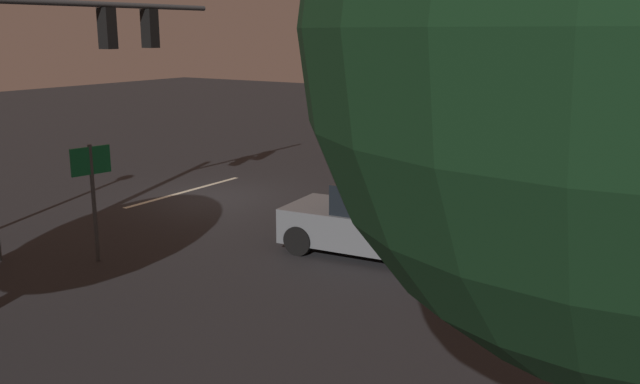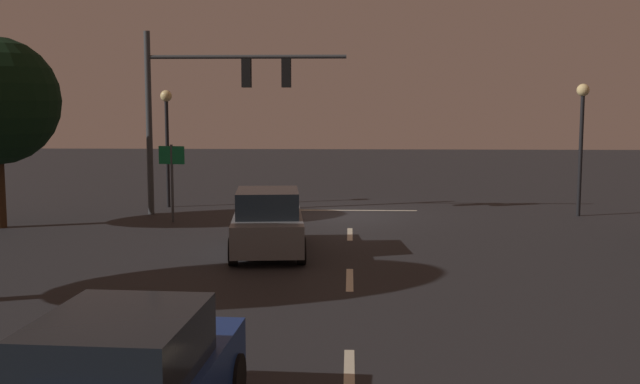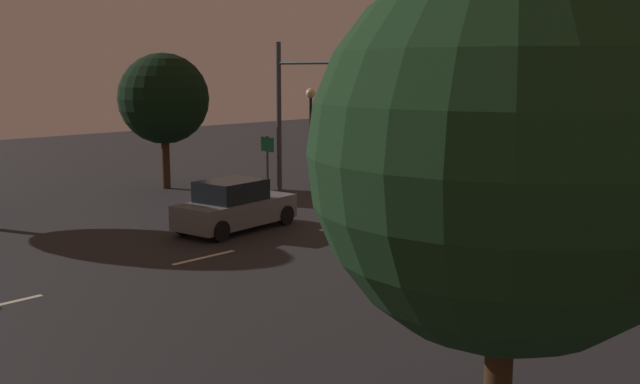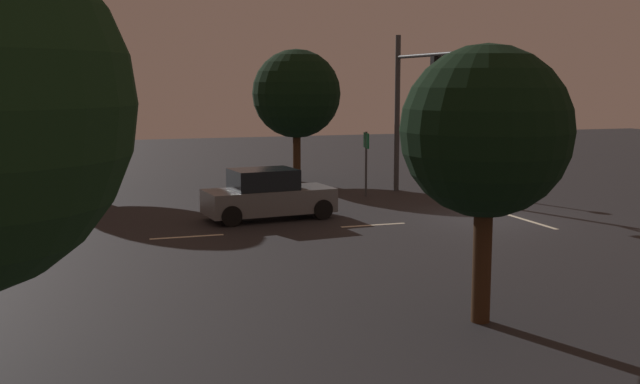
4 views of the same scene
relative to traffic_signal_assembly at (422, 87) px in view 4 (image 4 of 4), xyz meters
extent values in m
plane|color=#232326|center=(-4.92, 0.02, -4.37)|extent=(80.00, 80.00, 0.00)
cylinder|color=#383A3D|center=(2.27, 0.01, -1.12)|extent=(0.22, 0.22, 6.51)
cylinder|color=#383A3D|center=(-1.25, 0.01, 1.23)|extent=(7.04, 0.14, 0.14)
cube|color=black|center=(-1.25, 0.01, 0.66)|extent=(0.32, 0.36, 1.00)
sphere|color=red|center=(-1.25, -0.18, 0.98)|extent=(0.20, 0.20, 0.20)
sphere|color=black|center=(-1.25, -0.18, 0.66)|extent=(0.20, 0.20, 0.20)
sphere|color=black|center=(-1.25, -0.18, 0.34)|extent=(0.20, 0.20, 0.20)
cube|color=black|center=(-2.66, 0.01, 0.66)|extent=(0.32, 0.36, 1.00)
sphere|color=red|center=(-2.66, -0.18, 0.98)|extent=(0.20, 0.20, 0.20)
sphere|color=black|center=(-2.66, -0.18, 0.66)|extent=(0.20, 0.20, 0.20)
sphere|color=black|center=(-2.66, -0.18, 0.34)|extent=(0.20, 0.20, 0.20)
cube|color=beige|center=(-4.92, 4.02, -4.37)|extent=(0.16, 2.20, 0.01)
cube|color=beige|center=(-4.92, 10.02, -4.37)|extent=(0.16, 2.20, 0.01)
cube|color=beige|center=(-4.92, -1.19, -4.37)|extent=(5.00, 0.16, 0.01)
cube|color=slate|center=(-2.72, 6.91, -3.75)|extent=(2.22, 4.46, 0.80)
cube|color=black|center=(-2.74, 7.11, -3.01)|extent=(1.80, 2.25, 0.68)
cylinder|color=black|center=(-1.73, 5.40, -4.03)|extent=(0.29, 0.70, 0.68)
cylinder|color=black|center=(-3.40, 5.24, -4.03)|extent=(0.29, 0.70, 0.68)
cylinder|color=black|center=(-2.05, 8.59, -4.03)|extent=(0.29, 0.70, 0.68)
cylinder|color=black|center=(-3.72, 8.42, -4.03)|extent=(0.29, 0.70, 0.68)
sphere|color=#F9EFC6|center=(-1.87, 4.87, -3.70)|extent=(0.20, 0.20, 0.20)
sphere|color=#F9EFC6|center=(-3.16, 4.74, -3.70)|extent=(0.20, 0.20, 0.20)
cylinder|color=black|center=(2.09, -1.83, -2.33)|extent=(0.14, 0.14, 4.08)
sphere|color=#F9D88C|center=(2.09, -1.83, -0.12)|extent=(0.44, 0.44, 0.44)
cylinder|color=#383A3D|center=(1.03, 1.90, -3.07)|extent=(0.09, 0.09, 2.61)
cube|color=#0F6033|center=(1.03, 1.90, -2.11)|extent=(0.89, 0.23, 0.60)
cylinder|color=#382314|center=(-14.89, 5.88, -3.14)|extent=(0.36, 0.36, 2.47)
sphere|color=black|center=(-14.89, 5.88, -0.69)|extent=(3.24, 3.24, 3.24)
cylinder|color=#382314|center=(6.29, 3.24, -3.11)|extent=(0.36, 0.36, 2.54)
sphere|color=black|center=(6.29, 3.24, -0.32)|extent=(4.04, 4.04, 4.04)
cylinder|color=#382314|center=(5.84, 13.33, -2.69)|extent=(0.36, 0.36, 3.36)
sphere|color=black|center=(5.84, 13.33, 0.62)|extent=(4.33, 4.33, 4.33)
camera|label=1|loc=(10.39, 13.88, 0.60)|focal=38.27mm
camera|label=2|loc=(-4.91, 26.63, -0.45)|focal=42.17mm
camera|label=3|loc=(-21.39, 22.96, 0.94)|focal=41.73mm
camera|label=4|loc=(-27.51, 13.33, 0.22)|focal=43.10mm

